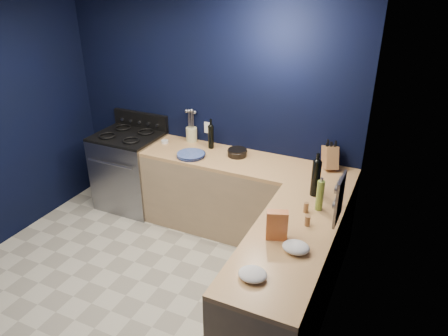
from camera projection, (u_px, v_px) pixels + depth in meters
The scene contains 26 objects.
floor at pixel (126, 296), 3.96m from camera, with size 3.50×3.50×0.02m, color beige.
wall_back at pixel (209, 109), 4.81m from camera, with size 3.50×0.02×2.60m, color black.
wall_right at pixel (329, 223), 2.71m from camera, with size 0.02×3.50×2.60m, color black.
cab_back at pixel (245, 199), 4.70m from camera, with size 2.30×0.63×0.86m, color tan.
top_back at pixel (245, 163), 4.51m from camera, with size 2.30×0.63×0.04m, color #9C6C3F.
cab_right at pixel (285, 285), 3.45m from camera, with size 0.63×1.67×0.86m, color tan.
top_right at pixel (289, 240), 3.25m from camera, with size 0.63×1.67×0.04m, color #9C6C3F.
gas_range at pixel (131, 171), 5.26m from camera, with size 0.76×0.66×0.92m, color gray.
oven_door at pixel (115, 183), 5.01m from camera, with size 0.59×0.02×0.42m, color black.
cooktop at pixel (127, 136), 5.05m from camera, with size 0.76×0.66×0.03m, color black.
backguard at pixel (141, 120), 5.25m from camera, with size 0.76×0.06×0.20m, color black.
spice_panel at pixel (340, 199), 3.22m from camera, with size 0.02×0.28×0.38m, color gray.
wall_outlet at pixel (208, 128), 4.89m from camera, with size 0.09×0.02×0.13m, color white.
plate_stack at pixel (191, 155), 4.60m from camera, with size 0.30×0.30×0.04m, color #2C5090.
ramekin at pixel (165, 142), 4.94m from camera, with size 0.08×0.08×0.03m, color white.
utensil_crock at pixel (192, 134), 4.97m from camera, with size 0.13×0.13×0.16m, color beige.
wine_bottle_back at pixel (211, 137), 4.76m from camera, with size 0.07×0.07×0.27m, color black.
lemon_basket at pixel (237, 153), 4.60m from camera, with size 0.21×0.21×0.08m, color black.
knife_block at pixel (330, 157), 4.31m from camera, with size 0.13×0.21×0.23m, color #9C6937.
wine_bottle_right at pixel (316, 179), 3.77m from camera, with size 0.08×0.08×0.33m, color black.
oil_bottle at pixel (320, 195), 3.56m from camera, with size 0.06×0.06×0.27m, color olive.
spice_jar_near at pixel (306, 207), 3.56m from camera, with size 0.04×0.04×0.09m, color olive.
spice_jar_far at pixel (307, 221), 3.38m from camera, with size 0.04×0.04×0.09m, color olive.
crouton_bag at pixel (277, 225), 3.19m from camera, with size 0.16×0.08×0.24m, color #C72644.
towel_front at pixel (296, 247), 3.08m from camera, with size 0.20×0.17×0.07m, color white.
towel_end at pixel (253, 274), 2.82m from camera, with size 0.20×0.18×0.06m, color white.
Camera 1 is at (2.11, -2.35, 2.81)m, focal length 33.86 mm.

